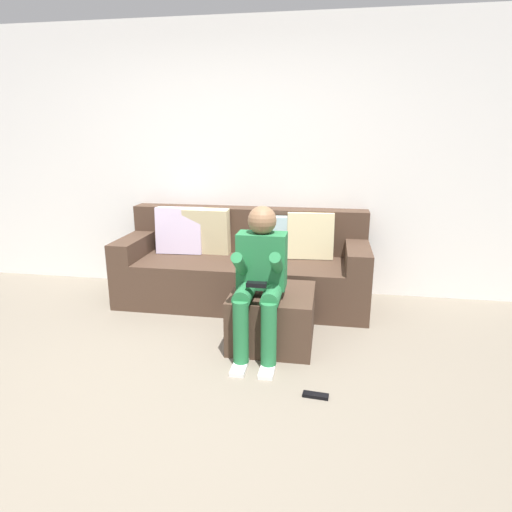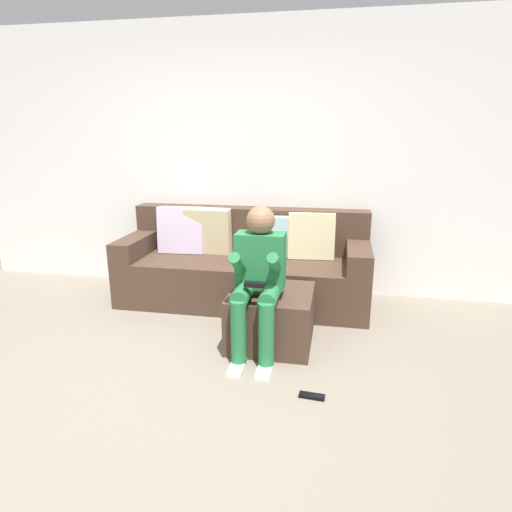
{
  "view_description": "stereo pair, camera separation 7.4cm",
  "coord_description": "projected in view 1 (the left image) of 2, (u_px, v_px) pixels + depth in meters",
  "views": [
    {
      "loc": [
        0.95,
        -2.11,
        1.6
      ],
      "look_at": [
        0.35,
        1.43,
        0.59
      ],
      "focal_mm": 30.78,
      "sensor_mm": 36.0,
      "label": 1
    },
    {
      "loc": [
        1.03,
        -2.1,
        1.6
      ],
      "look_at": [
        0.35,
        1.43,
        0.59
      ],
      "focal_mm": 30.78,
      "sensor_mm": 36.0,
      "label": 2
    }
  ],
  "objects": [
    {
      "name": "ground_plane",
      "position": [
        157.0,
        413.0,
        2.59
      ],
      "size": [
        7.58,
        7.58,
        0.0
      ],
      "primitive_type": "plane",
      "color": "slate"
    },
    {
      "name": "remote_near_ottoman",
      "position": [
        316.0,
        395.0,
        2.75
      ],
      "size": [
        0.17,
        0.07,
        0.02
      ],
      "primitive_type": "cube",
      "rotation": [
        0.0,
        0.0,
        -0.09
      ],
      "color": "black",
      "rests_on": "ground_plane"
    },
    {
      "name": "couch_sectional",
      "position": [
        243.0,
        266.0,
        4.28
      ],
      "size": [
        2.35,
        0.86,
        0.89
      ],
      "color": "#473326",
      "rests_on": "ground_plane"
    },
    {
      "name": "person_seated",
      "position": [
        260.0,
        275.0,
        3.15
      ],
      "size": [
        0.36,
        0.59,
        1.1
      ],
      "color": "#26723F",
      "rests_on": "ground_plane"
    },
    {
      "name": "wall_back",
      "position": [
        236.0,
        161.0,
        4.43
      ],
      "size": [
        5.83,
        0.1,
        2.65
      ],
      "primitive_type": "cube",
      "color": "white",
      "rests_on": "ground_plane"
    },
    {
      "name": "ottoman",
      "position": [
        272.0,
        317.0,
        3.42
      ],
      "size": [
        0.63,
        0.63,
        0.42
      ],
      "primitive_type": "cube",
      "color": "#473326",
      "rests_on": "ground_plane"
    }
  ]
}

